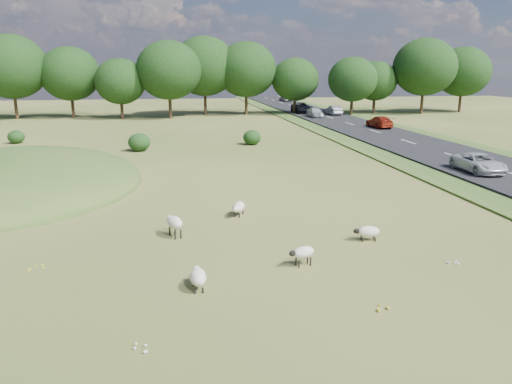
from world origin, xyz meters
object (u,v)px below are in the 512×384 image
(sheep_1, at_px, (238,207))
(sheep_3, at_px, (303,252))
(sheep_0, at_px, (174,223))
(car_6, at_px, (315,112))
(car_4, at_px, (334,110))
(sheep_2, at_px, (198,277))
(sheep_4, at_px, (368,232))
(car_2, at_px, (379,122))
(car_7, at_px, (286,98))
(car_0, at_px, (478,163))
(car_3, at_px, (302,108))

(sheep_1, height_order, sheep_3, sheep_3)
(sheep_0, bearing_deg, car_6, -44.61)
(sheep_0, bearing_deg, car_4, -46.98)
(sheep_2, height_order, sheep_4, sheep_2)
(car_2, bearing_deg, car_7, -90.00)
(sheep_2, relative_size, car_4, 0.29)
(sheep_0, height_order, car_2, car_2)
(car_0, xyz_separation_m, car_2, (3.80, 25.24, 0.06))
(car_6, bearing_deg, car_4, 38.48)
(car_7, bearing_deg, car_3, 82.21)
(sheep_0, xyz_separation_m, car_3, (20.17, 55.35, 0.39))
(car_0, bearing_deg, sheep_4, -137.66)
(car_3, bearing_deg, sheep_3, -104.73)
(car_3, relative_size, car_6, 1.37)
(car_2, relative_size, car_3, 0.83)
(car_7, bearing_deg, sheep_0, 73.92)
(sheep_2, xyz_separation_m, car_2, (23.28, 39.94, 0.48))
(sheep_3, distance_m, car_0, 20.56)
(sheep_1, xyz_separation_m, sheep_4, (4.82, -4.48, -0.04))
(sheep_0, relative_size, sheep_2, 1.08)
(sheep_3, xyz_separation_m, car_2, (19.42, 38.60, 0.40))
(sheep_4, bearing_deg, car_4, -101.19)
(sheep_1, xyz_separation_m, sheep_2, (-2.41, -8.01, -0.00))
(sheep_4, relative_size, car_2, 0.24)
(sheep_2, height_order, sheep_3, sheep_3)
(car_0, height_order, car_4, car_4)
(car_0, distance_m, car_3, 46.05)
(sheep_4, distance_m, car_7, 86.50)
(sheep_0, relative_size, sheep_4, 1.16)
(sheep_2, height_order, car_3, car_3)
(car_2, relative_size, car_7, 0.93)
(sheep_2, relative_size, car_0, 0.28)
(car_3, relative_size, car_7, 1.12)
(sheep_1, xyz_separation_m, car_6, (17.07, 45.64, 0.50))
(sheep_0, relative_size, sheep_1, 1.03)
(sheep_2, xyz_separation_m, car_3, (19.48, 60.75, 0.58))
(sheep_0, height_order, sheep_2, sheep_0)
(car_0, relative_size, car_6, 1.07)
(car_4, bearing_deg, sheep_0, 64.95)
(sheep_4, relative_size, car_4, 0.27)
(sheep_2, relative_size, car_2, 0.26)
(car_2, distance_m, car_6, 14.22)
(car_4, bearing_deg, car_0, 84.83)
(sheep_3, bearing_deg, car_3, -121.54)
(car_2, height_order, car_6, car_6)
(sheep_3, xyz_separation_m, car_3, (15.62, 59.41, 0.50))
(car_3, relative_size, car_4, 1.35)
(car_4, height_order, car_7, car_7)
(sheep_0, distance_m, sheep_1, 4.05)
(sheep_4, relative_size, car_7, 0.23)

